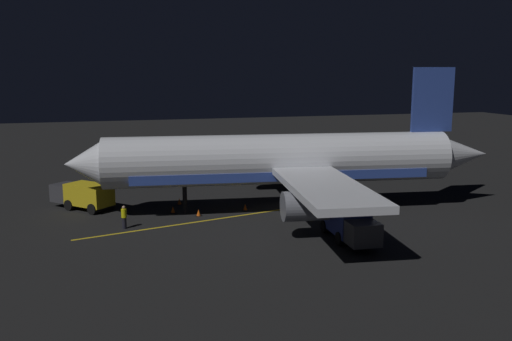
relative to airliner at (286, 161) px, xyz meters
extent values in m
cube|color=black|center=(0.07, 0.58, -4.28)|extent=(180.00, 180.00, 0.20)
cube|color=gold|center=(-0.81, 4.58, -4.18)|extent=(6.47, 24.93, 0.01)
cylinder|color=white|center=(0.07, 0.58, 0.19)|extent=(7.44, 28.70, 4.11)
cube|color=#2D479E|center=(0.07, 0.58, -0.94)|extent=(6.73, 24.45, 0.74)
cone|color=white|center=(1.90, 15.91, 0.19)|extent=(4.39, 3.74, 4.02)
cone|color=white|center=(-1.83, -15.37, 0.19)|extent=(4.25, 5.33, 3.70)
cube|color=#2D479E|center=(-1.49, -12.54, 4.95)|extent=(0.78, 3.62, 5.41)
cube|color=white|center=(-8.78, 0.20, -0.43)|extent=(13.86, 6.35, 0.50)
cylinder|color=slate|center=(-7.98, 1.31, -1.83)|extent=(2.46, 3.43, 2.10)
cube|color=white|center=(8.58, -1.87, -0.43)|extent=(13.86, 6.35, 0.50)
cylinder|color=slate|center=(8.06, -0.60, -1.83)|extent=(2.46, 3.43, 2.10)
cylinder|color=black|center=(0.99, 8.34, -3.02)|extent=(0.40, 0.40, 2.32)
cylinder|color=black|center=(-2.66, -1.53, -3.02)|extent=(0.40, 0.40, 2.32)
cylinder|color=black|center=(2.23, -2.12, -3.02)|extent=(0.40, 0.40, 2.32)
cube|color=gold|center=(4.60, 15.85, -2.86)|extent=(4.27, 4.21, 1.74)
cube|color=#38383D|center=(6.66, 17.82, -2.98)|extent=(2.68, 2.69, 1.50)
cylinder|color=black|center=(5.59, 16.80, -3.73)|extent=(2.25, 2.29, 0.90)
cylinder|color=black|center=(3.62, 14.91, -3.73)|extent=(2.25, 2.29, 0.90)
cube|color=navy|center=(-8.50, -1.49, -2.64)|extent=(4.42, 2.34, 2.18)
cube|color=#38383D|center=(-11.55, -1.31, -2.98)|extent=(1.91, 2.10, 1.50)
cylinder|color=black|center=(-10.01, -1.40, -3.73)|extent=(1.03, 2.36, 0.90)
cylinder|color=black|center=(-7.00, -1.57, -3.73)|extent=(1.03, 2.36, 0.90)
cylinder|color=black|center=(-1.95, 13.31, -3.76)|extent=(0.32, 0.32, 0.85)
cylinder|color=yellow|center=(-1.95, 13.31, -3.01)|extent=(0.40, 0.40, 0.65)
sphere|color=tan|center=(-1.95, 13.31, -2.56)|extent=(0.24, 0.24, 0.24)
cone|color=#EA590F|center=(4.41, 8.32, -3.91)|extent=(0.36, 0.36, 0.55)
cube|color=black|center=(4.41, 8.32, -4.17)|extent=(0.50, 0.50, 0.03)
cone|color=#EA590F|center=(1.64, 9.24, -3.91)|extent=(0.36, 0.36, 0.55)
cube|color=black|center=(1.64, 9.24, -4.17)|extent=(0.50, 0.50, 0.03)
cone|color=#EA590F|center=(0.09, 7.39, -3.91)|extent=(0.36, 0.36, 0.55)
cube|color=black|center=(0.09, 7.39, -4.17)|extent=(0.50, 0.50, 0.03)
cone|color=#EA590F|center=(0.83, 3.30, -3.91)|extent=(0.36, 0.36, 0.55)
cube|color=black|center=(0.83, 3.30, -4.17)|extent=(0.50, 0.50, 0.03)
camera|label=1|loc=(-42.67, 14.73, 7.37)|focal=38.76mm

